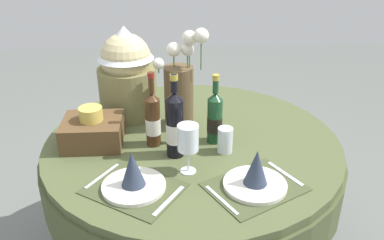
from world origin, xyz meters
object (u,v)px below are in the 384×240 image
at_px(dining_table, 192,166).
at_px(tumbler_near_right, 225,140).
at_px(wine_bottle_right, 215,117).
at_px(wine_glass_left, 188,139).
at_px(place_setting_right, 256,177).
at_px(woven_basket_side_left, 93,130).
at_px(place_setting_left, 133,178).
at_px(wine_bottle_centre, 153,119).
at_px(wine_bottle_left, 175,125).
at_px(flower_vase, 180,88).
at_px(gift_tub_back_left, 127,69).

distance_m(dining_table, tumbler_near_right, 0.27).
bearing_deg(wine_bottle_right, wine_glass_left, -118.81).
xyz_separation_m(place_setting_right, woven_basket_side_left, (-0.66, 0.37, 0.02)).
distance_m(place_setting_left, wine_bottle_centre, 0.35).
bearing_deg(wine_glass_left, place_setting_left, -153.58).
bearing_deg(wine_bottle_left, wine_glass_left, -70.08).
xyz_separation_m(flower_vase, wine_bottle_centre, (-0.12, -0.17, -0.07)).
bearing_deg(wine_glass_left, tumbler_near_right, 40.88).
height_order(dining_table, place_setting_right, place_setting_right).
bearing_deg(place_setting_right, gift_tub_back_left, 127.80).
relative_size(wine_bottle_right, woven_basket_side_left, 1.24).
relative_size(wine_bottle_left, wine_bottle_centre, 1.07).
xyz_separation_m(dining_table, wine_bottle_left, (-0.08, -0.13, 0.29)).
relative_size(place_setting_right, tumbler_near_right, 3.72).
distance_m(place_setting_left, woven_basket_side_left, 0.41).
xyz_separation_m(place_setting_left, gift_tub_back_left, (-0.07, 0.65, 0.20)).
bearing_deg(woven_basket_side_left, place_setting_left, -60.38).
relative_size(place_setting_left, wine_glass_left, 2.06).
relative_size(wine_glass_left, woven_basket_side_left, 0.80).
bearing_deg(wine_bottle_right, wine_bottle_centre, -177.83).
bearing_deg(dining_table, wine_bottle_centre, -168.16).
relative_size(place_setting_left, place_setting_right, 1.01).
relative_size(flower_vase, wine_glass_left, 2.35).
height_order(flower_vase, woven_basket_side_left, flower_vase).
distance_m(dining_table, gift_tub_back_left, 0.57).
relative_size(wine_bottle_left, gift_tub_back_left, 0.80).
height_order(place_setting_right, woven_basket_side_left, woven_basket_side_left).
relative_size(dining_table, tumbler_near_right, 12.04).
bearing_deg(tumbler_near_right, wine_bottle_left, -176.62).
height_order(wine_bottle_left, tumbler_near_right, wine_bottle_left).
bearing_deg(tumbler_near_right, wine_bottle_right, 110.94).
bearing_deg(place_setting_left, tumbler_near_right, 33.45).
bearing_deg(dining_table, wine_bottle_left, -121.45).
relative_size(dining_table, place_setting_left, 3.20).
xyz_separation_m(wine_glass_left, woven_basket_side_left, (-0.41, 0.25, -0.08)).
bearing_deg(woven_basket_side_left, dining_table, 1.53).
height_order(tumbler_near_right, woven_basket_side_left, woven_basket_side_left).
height_order(gift_tub_back_left, woven_basket_side_left, gift_tub_back_left).
distance_m(wine_bottle_left, woven_basket_side_left, 0.39).
height_order(place_setting_right, gift_tub_back_left, gift_tub_back_left).
xyz_separation_m(gift_tub_back_left, woven_basket_side_left, (-0.14, -0.30, -0.18)).
height_order(place_setting_left, woven_basket_side_left, woven_basket_side_left).
xyz_separation_m(wine_bottle_right, woven_basket_side_left, (-0.54, 0.01, -0.05)).
relative_size(place_setting_right, wine_bottle_left, 1.16).
bearing_deg(dining_table, gift_tub_back_left, 137.21).
distance_m(place_setting_left, place_setting_right, 0.45).
relative_size(wine_bottle_left, tumbler_near_right, 3.21).
height_order(place_setting_left, flower_vase, flower_vase).
relative_size(dining_table, wine_bottle_left, 3.75).
relative_size(dining_table, woven_basket_side_left, 5.30).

